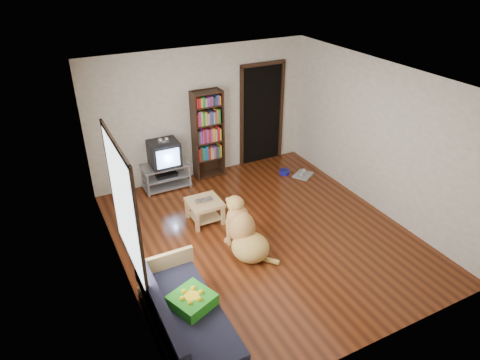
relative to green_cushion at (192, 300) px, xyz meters
name	(u,v)px	position (x,y,z in m)	size (l,w,h in m)	color
ground	(263,235)	(1.75, 1.33, -0.50)	(5.00, 5.00, 0.00)	#5F2710
ceiling	(268,80)	(1.75, 1.33, 2.10)	(5.00, 5.00, 0.00)	white
wall_back	(202,114)	(1.75, 3.83, 0.80)	(4.50, 4.50, 0.00)	silver
wall_front	(384,261)	(1.75, -1.17, 0.80)	(4.50, 4.50, 0.00)	silver
wall_left	(115,201)	(-0.50, 1.33, 0.80)	(5.00, 5.00, 0.00)	silver
wall_right	(379,138)	(4.00, 1.33, 0.80)	(5.00, 5.00, 0.00)	silver
green_cushion	(192,300)	(0.00, 0.00, 0.00)	(0.46, 0.46, 0.15)	green
laptop	(205,201)	(1.06, 2.13, -0.08)	(0.31, 0.20, 0.02)	silver
dog_bowl	(285,172)	(3.22, 3.01, -0.46)	(0.22, 0.22, 0.08)	navy
grey_rag	(303,175)	(3.52, 2.76, -0.48)	(0.40, 0.32, 0.03)	#979797
window	(124,206)	(-0.48, 0.83, 1.00)	(0.03, 1.46, 1.70)	white
doorway	(262,112)	(3.10, 3.81, 0.62)	(1.03, 0.05, 2.19)	black
tv_stand	(166,175)	(0.85, 3.58, -0.23)	(0.90, 0.45, 0.50)	#99999E
crt_tv	(164,153)	(0.85, 3.60, 0.25)	(0.55, 0.52, 0.58)	black
bookshelf	(208,130)	(1.80, 3.68, 0.50)	(0.60, 0.30, 1.80)	black
sofa	(185,321)	(-0.12, -0.05, -0.24)	(0.80, 1.80, 0.80)	tan
coffee_table	(205,207)	(1.06, 2.16, -0.22)	(0.55, 0.55, 0.40)	#D8BF6F
dog	(244,234)	(1.28, 1.10, -0.16)	(0.65, 1.06, 0.91)	gold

